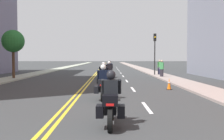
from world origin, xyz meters
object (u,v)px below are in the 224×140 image
object	(u,v)px
pedestrian_1	(162,69)
street_tree_1	(13,42)
motorcycle_2	(103,78)
motorcycle_4	(110,71)
traffic_light_near	(155,47)
motorcycle_0	(111,103)
traffic_cone_1	(169,84)
pedestrian_0	(160,67)
motorcycle_1	(103,85)
motorcycle_3	(109,73)

from	to	relation	value
pedestrian_1	street_tree_1	size ratio (longest dim) A/B	0.39
motorcycle_2	motorcycle_4	distance (m)	9.39
traffic_light_near	pedestrian_1	xyz separation A→B (m)	(0.16, -3.10, -2.27)
pedestrian_1	traffic_light_near	bearing A→B (deg)	-52.53
motorcycle_4	street_tree_1	world-z (taller)	street_tree_1
motorcycle_2	street_tree_1	bearing A→B (deg)	141.46
motorcycle_4	motorcycle_0	bearing A→B (deg)	-87.42
motorcycle_0	street_tree_1	bearing A→B (deg)	119.72
traffic_cone_1	pedestrian_0	distance (m)	13.40
street_tree_1	pedestrian_0	bearing A→B (deg)	19.77
motorcycle_0	street_tree_1	world-z (taller)	street_tree_1
motorcycle_4	motorcycle_2	bearing A→B (deg)	-90.01
motorcycle_1	motorcycle_3	size ratio (longest dim) A/B	0.96
motorcycle_0	pedestrian_1	bearing A→B (deg)	76.97
motorcycle_0	motorcycle_1	xyz separation A→B (m)	(-0.33, 4.82, 0.01)
motorcycle_0	motorcycle_4	size ratio (longest dim) A/B	0.90
pedestrian_0	street_tree_1	world-z (taller)	street_tree_1
motorcycle_1	street_tree_1	xyz separation A→B (m)	(-8.40, 11.96, 2.76)
motorcycle_4	traffic_cone_1	bearing A→B (deg)	-68.44
motorcycle_3	motorcycle_4	distance (m)	4.48
pedestrian_0	motorcycle_4	bearing A→B (deg)	-100.01
traffic_light_near	motorcycle_4	bearing A→B (deg)	-152.19
motorcycle_2	motorcycle_3	distance (m)	4.92
motorcycle_3	traffic_light_near	bearing A→B (deg)	52.11
street_tree_1	traffic_light_near	bearing A→B (deg)	19.55
motorcycle_2	pedestrian_0	distance (m)	13.59
motorcycle_0	motorcycle_3	xyz separation A→B (m)	(-0.06, 14.56, 0.03)
motorcycle_0	traffic_cone_1	world-z (taller)	motorcycle_0
pedestrian_1	street_tree_1	bearing A→B (deg)	41.77
motorcycle_4	pedestrian_1	world-z (taller)	pedestrian_1
motorcycle_2	traffic_cone_1	xyz separation A→B (m)	(4.00, -1.01, -0.32)
pedestrian_0	street_tree_1	xyz separation A→B (m)	(-14.21, -5.11, 2.51)
motorcycle_1	pedestrian_0	bearing A→B (deg)	72.53
motorcycle_0	motorcycle_1	distance (m)	4.83
pedestrian_1	motorcycle_1	bearing A→B (deg)	103.11
street_tree_1	motorcycle_4	bearing A→B (deg)	14.48
motorcycle_3	traffic_light_near	world-z (taller)	traffic_light_near
motorcycle_4	street_tree_1	distance (m)	9.42
motorcycle_0	traffic_light_near	world-z (taller)	traffic_light_near
traffic_light_near	street_tree_1	distance (m)	14.47
pedestrian_0	pedestrian_1	size ratio (longest dim) A/B	1.00
street_tree_1	motorcycle_0	bearing A→B (deg)	-62.50
motorcycle_0	motorcycle_2	distance (m)	9.66
motorcycle_3	motorcycle_4	bearing A→B (deg)	86.55
pedestrian_0	pedestrian_1	distance (m)	3.39
traffic_cone_1	traffic_light_near	bearing A→B (deg)	84.17
motorcycle_1	motorcycle_2	size ratio (longest dim) A/B	1.01
motorcycle_0	motorcycle_1	bearing A→B (deg)	96.18
motorcycle_0	traffic_cone_1	distance (m)	9.36
motorcycle_2	traffic_cone_1	bearing A→B (deg)	-12.08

